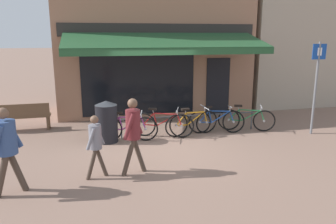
% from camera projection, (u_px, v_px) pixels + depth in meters
% --- Properties ---
extents(ground_plane, '(160.00, 160.00, 0.00)m').
position_uv_depth(ground_plane, '(164.00, 146.00, 8.82)').
color(ground_plane, '#846656').
extents(shop_front, '(7.23, 4.91, 6.39)m').
position_uv_depth(shop_front, '(153.00, 28.00, 12.67)').
color(shop_front, '#9E7056').
rests_on(shop_front, ground_plane).
extents(neighbour_building, '(5.46, 4.00, 6.68)m').
position_uv_depth(neighbour_building, '(295.00, 26.00, 14.59)').
color(neighbour_building, tan).
rests_on(neighbour_building, ground_plane).
extents(bike_rack_rail, '(4.20, 0.04, 0.57)m').
position_uv_depth(bike_rack_rail, '(190.00, 118.00, 9.84)').
color(bike_rack_rail, '#47494F').
rests_on(bike_rack_rail, ground_plane).
extents(bicycle_purple, '(1.68, 0.60, 0.85)m').
position_uv_depth(bicycle_purple, '(128.00, 128.00, 9.13)').
color(bicycle_purple, black).
rests_on(bicycle_purple, ground_plane).
extents(bicycle_red, '(1.74, 0.81, 0.87)m').
position_uv_depth(bicycle_red, '(162.00, 124.00, 9.49)').
color(bicycle_red, black).
rests_on(bicycle_red, ground_plane).
extents(bicycle_orange, '(1.72, 0.52, 0.88)m').
position_uv_depth(bicycle_orange, '(192.00, 123.00, 9.65)').
color(bicycle_orange, black).
rests_on(bicycle_orange, ground_plane).
extents(bicycle_blue, '(1.72, 0.52, 0.84)m').
position_uv_depth(bicycle_blue, '(216.00, 121.00, 9.92)').
color(bicycle_blue, black).
rests_on(bicycle_blue, ground_plane).
extents(bicycle_green, '(1.66, 0.79, 0.83)m').
position_uv_depth(bicycle_green, '(246.00, 119.00, 10.12)').
color(bicycle_green, black).
rests_on(bicycle_green, ground_plane).
extents(pedestrian_adult, '(0.57, 0.47, 1.65)m').
position_uv_depth(pedestrian_adult, '(133.00, 128.00, 6.82)').
color(pedestrian_adult, '#47382D').
rests_on(pedestrian_adult, ground_plane).
extents(pedestrian_child, '(0.47, 0.38, 1.34)m').
position_uv_depth(pedestrian_child, '(95.00, 140.00, 6.66)').
color(pedestrian_child, '#47382D').
rests_on(pedestrian_child, ground_plane).
extents(pedestrian_second_adult, '(0.58, 0.60, 1.67)m').
position_uv_depth(pedestrian_second_adult, '(6.00, 143.00, 5.91)').
color(pedestrian_second_adult, '#47382D').
rests_on(pedestrian_second_adult, ground_plane).
extents(litter_bin, '(0.61, 0.61, 1.17)m').
position_uv_depth(litter_bin, '(107.00, 121.00, 9.03)').
color(litter_bin, black).
rests_on(litter_bin, ground_plane).
extents(parking_sign, '(0.44, 0.07, 2.73)m').
position_uv_depth(parking_sign, '(316.00, 79.00, 9.55)').
color(parking_sign, slate).
rests_on(parking_sign, ground_plane).
extents(park_bench, '(1.61, 0.48, 0.87)m').
position_uv_depth(park_bench, '(23.00, 116.00, 10.13)').
color(park_bench, brown).
rests_on(park_bench, ground_plane).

